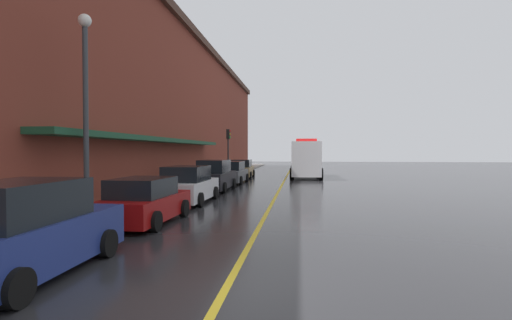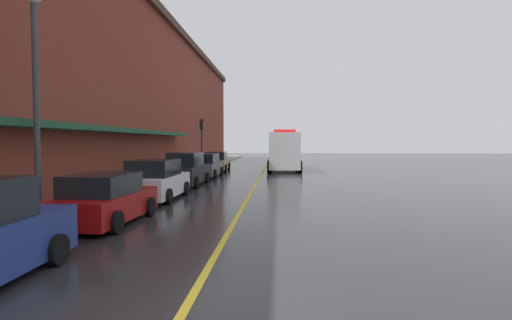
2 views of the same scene
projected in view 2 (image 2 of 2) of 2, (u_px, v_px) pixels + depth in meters
The scene contains 13 objects.
ground_plane at pixel (261, 174), 30.62m from camera, with size 112.00×112.00×0.00m, color #232326.
sidewalk_left at pixel (183, 173), 30.99m from camera, with size 2.40×70.00×0.15m, color #ADA8A0.
lane_center_stripe at pixel (261, 174), 30.62m from camera, with size 0.16×70.00×0.01m, color gold.
brick_building_left at pixel (85, 93), 30.14m from camera, with size 13.35×64.00×12.43m.
parked_car_1 at pixel (105, 200), 12.00m from camera, with size 2.12×4.26×1.55m.
parked_car_2 at pixel (156, 181), 17.15m from camera, with size 2.19×4.49×1.74m.
parked_car_3 at pixel (186, 170), 22.60m from camera, with size 2.00×4.81×1.90m.
parked_car_4 at pixel (205, 166), 28.05m from camera, with size 2.15×4.47×1.67m.
parked_car_5 at pixel (217, 162), 33.92m from camera, with size 2.14×4.86×1.66m.
box_truck at pixel (284, 151), 34.30m from camera, with size 2.81×8.20×3.48m.
parking_meter_1 at pixel (182, 163), 27.30m from camera, with size 0.14×0.18×1.33m.
street_lamp_left at pixel (36, 79), 11.85m from camera, with size 0.44×0.44×6.94m.
traffic_light_near at pixel (202, 134), 33.82m from camera, with size 0.38×0.36×4.30m.
Camera 2 is at (1.42, -5.51, 2.52)m, focal length 27.59 mm.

